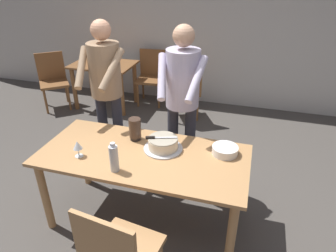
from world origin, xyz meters
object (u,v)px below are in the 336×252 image
Objects in this scene: person_cutting_cake at (182,94)px; person_standing_beside at (106,84)px; water_bottle at (114,158)px; background_chair_1 at (151,75)px; cake_knife at (155,138)px; background_chair_0 at (53,79)px; wine_glass_near at (77,146)px; hurricane_lamp at (135,129)px; background_chair_2 at (185,90)px; main_dining_table at (143,164)px; plate_stack at (225,150)px; background_table at (104,73)px; cake_on_platter at (163,144)px.

person_standing_beside is (-0.82, 0.03, 0.00)m from person_cutting_cake.
water_bottle is 0.28× the size of background_chair_1.
background_chair_0 reaches higher than cake_knife.
hurricane_lamp reaches higher than wine_glass_near.
wine_glass_near is (-0.58, -0.28, -0.01)m from cake_knife.
background_chair_0 reaches higher than wine_glass_near.
hurricane_lamp is at bearing 154.25° from cake_knife.
background_chair_1 is at bearing 144.65° from background_chair_2.
cake_knife is 0.29× the size of background_chair_2.
main_dining_table is 0.71m from plate_stack.
hurricane_lamp is (0.35, 0.39, 0.00)m from wine_glass_near.
hurricane_lamp is at bearing 48.08° from wine_glass_near.
person_cutting_cake is 2.47m from background_table.
plate_stack is at bearing 8.39° from cake_on_platter.
background_chair_0 is (-2.22, 1.83, -0.37)m from hurricane_lamp.
background_chair_0 and background_chair_2 have the same top height.
plate_stack is 0.24× the size of background_chair_0.
cake_on_platter reaches higher than background_table.
plate_stack is 0.22× the size of background_table.
person_cutting_cake reaches higher than wine_glass_near.
background_chair_0 and background_chair_1 have the same top height.
wine_glass_near is 0.69× the size of hurricane_lamp.
background_chair_1 reaches higher than main_dining_table.
hurricane_lamp is 0.12× the size of person_cutting_cake.
hurricane_lamp reaches higher than background_chair_0.
plate_stack is at bearing -0.63° from hurricane_lamp.
background_chair_2 reaches higher than cake_on_platter.
background_chair_0 is at bearing 130.07° from wine_glass_near.
plate_stack is 0.88× the size of water_bottle.
main_dining_table is 1.98× the size of background_chair_0.
plate_stack is 3.57m from background_chair_0.
person_standing_beside is at bearing 137.93° from hurricane_lamp.
background_chair_1 is (-0.87, 2.69, -0.15)m from main_dining_table.
hurricane_lamp reaches higher than main_dining_table.
cake_on_platter is 1.62× the size of hurricane_lamp.
background_table is 1.41m from background_chair_2.
wine_glass_near is (-1.17, -0.38, 0.07)m from plate_stack.
person_cutting_cake is 1.72× the size of background_table.
person_cutting_cake is 1.00× the size of person_standing_beside.
cake_on_platter reaches higher than main_dining_table.
wine_glass_near is 0.08× the size of person_cutting_cake.
plate_stack is 1.53× the size of wine_glass_near.
plate_stack is 1.05× the size of hurricane_lamp.
plate_stack is at bearing -40.88° from person_cutting_cake.
hurricane_lamp is 0.12× the size of person_standing_beside.
wine_glass_near is 1.08m from person_cutting_cake.
person_cutting_cake is at bearing -63.01° from background_chair_1.
person_cutting_cake is 1.70m from background_chair_2.
water_bottle is 3.08m from background_chair_1.
background_chair_0 is (-0.82, -0.26, -0.09)m from background_table.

